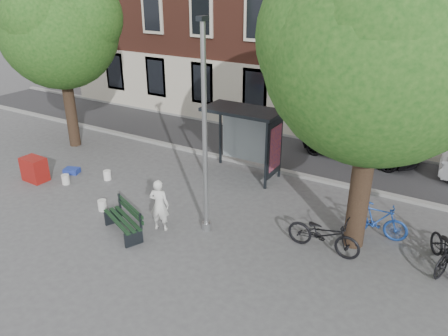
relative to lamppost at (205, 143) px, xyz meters
name	(u,v)px	position (x,y,z in m)	size (l,w,h in m)	color
ground	(207,229)	(0.00, 0.00, -2.78)	(90.00, 90.00, 0.00)	#4C4C4F
road	(295,154)	(0.00, 7.00, -2.78)	(40.00, 4.00, 0.01)	#28282B
curb_near	(276,170)	(0.00, 5.00, -2.72)	(40.00, 0.25, 0.12)	gray
curb_far	(312,140)	(0.00, 9.00, -2.72)	(40.00, 0.25, 0.12)	gray
lamppost	(205,143)	(0.00, 0.00, 0.00)	(0.28, 0.35, 6.11)	#9EA0A3
tree_right	(380,41)	(4.01, 1.38, 2.83)	(5.76, 5.60, 8.20)	black
tree_left	(56,24)	(-8.99, 2.88, 2.43)	(5.18, 4.86, 7.40)	black
bus_shelter	(253,128)	(-0.61, 4.11, -0.87)	(2.85, 1.45, 2.62)	#1E2328
painter	(159,205)	(-1.20, -0.69, -1.97)	(0.59, 0.39, 1.63)	silver
bench	(124,221)	(-1.96, -1.40, -2.38)	(1.80, 1.19, 0.89)	#1E2328
bike_a	(324,234)	(3.36, 0.71, -2.24)	(0.72, 2.06, 1.08)	black
bike_b	(377,220)	(4.43, 2.22, -2.25)	(0.50, 1.78, 1.07)	#1B3F94
car_dark	(363,142)	(2.46, 8.20, -2.12)	(2.22, 4.81, 1.34)	black
red_stand	(34,169)	(-7.35, -0.36, -2.33)	(0.90, 0.60, 0.90)	maroon
blue_crate	(72,171)	(-6.71, 0.77, -2.68)	(0.55, 0.40, 0.20)	#22379C
bucket_a	(102,205)	(-3.55, -0.74, -2.60)	(0.28, 0.28, 0.36)	silver
bucket_b	(107,175)	(-5.10, 1.05, -2.60)	(0.28, 0.28, 0.36)	white
bucket_c	(66,179)	(-6.14, 0.00, -2.60)	(0.28, 0.28, 0.36)	silver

